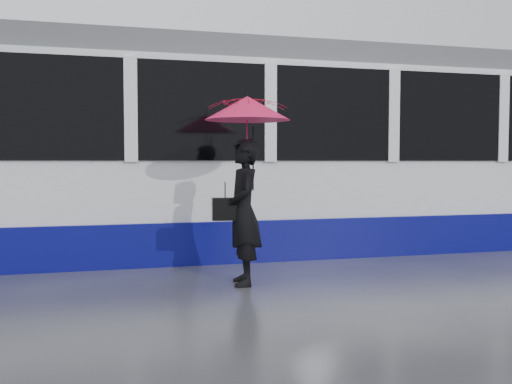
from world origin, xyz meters
name	(u,v)px	position (x,y,z in m)	size (l,w,h in m)	color
ground	(290,279)	(0.00, 0.00, 0.00)	(90.00, 90.00, 0.00)	#2B2B30
rails	(243,249)	(0.00, 2.50, 0.01)	(34.00, 1.51, 0.02)	#3F3D38
tram	(278,153)	(0.61, 2.50, 1.64)	(26.00, 2.56, 3.35)	white
woman	(243,212)	(-0.64, -0.14, 0.88)	(0.64, 0.42, 1.75)	black
umbrella	(247,125)	(-0.59, -0.14, 1.92)	(1.12, 1.12, 1.18)	#FF1591
handbag	(225,209)	(-0.86, -0.12, 0.92)	(0.32, 0.16, 0.45)	black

